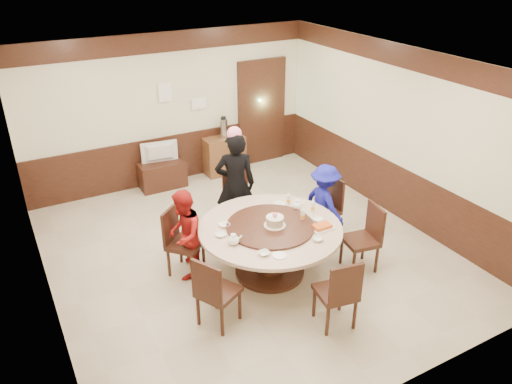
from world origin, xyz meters
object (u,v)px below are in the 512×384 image
person_blue (324,203)px  side_cabinet (224,155)px  birthday_cake (275,221)px  person_standing (235,185)px  tv_stand (162,175)px  thermos (224,128)px  television (160,153)px  banquet_table (270,241)px  shrimp_platter (322,227)px  person_red (184,235)px

person_blue → side_cabinet: size_ratio=1.55×
side_cabinet → birthday_cake: bearing=-104.4°
person_standing → tv_stand: 2.29m
side_cabinet → thermos: 0.57m
person_standing → tv_stand: size_ratio=2.00×
television → side_cabinet: television is taller
person_standing → thermos: person_standing is taller
banquet_table → person_blue: bearing=18.7°
banquet_table → shrimp_platter: shrimp_platter is taller
birthday_cake → tv_stand: bearing=97.3°
banquet_table → side_cabinet: size_ratio=2.43×
person_red → thermos: 3.48m
person_standing → shrimp_platter: person_standing is taller
shrimp_platter → side_cabinet: 3.80m
person_standing → side_cabinet: size_ratio=2.12×
person_standing → thermos: size_ratio=4.46×
person_red → side_cabinet: size_ratio=1.61×
person_blue → tv_stand: size_ratio=1.46×
person_blue → birthday_cake: (-1.15, -0.44, 0.23)m
banquet_table → person_standing: person_standing is taller
person_red → tv_stand: person_red is taller
person_red → tv_stand: 2.92m
banquet_table → tv_stand: 3.40m
person_red → shrimp_platter: (1.62, -0.92, 0.14)m
person_red → shrimp_platter: 1.86m
person_red → person_blue: bearing=116.6°
person_red → shrimp_platter: size_ratio=4.28×
banquet_table → thermos: 3.54m
thermos → banquet_table: bearing=-105.3°
side_cabinet → thermos: (0.00, 0.00, 0.56)m
shrimp_platter → tv_stand: shrimp_platter is taller
person_red → birthday_cake: 1.25m
person_standing → tv_stand: person_standing is taller
person_standing → side_cabinet: 2.39m
side_cabinet → shrimp_platter: bearing=-95.2°
shrimp_platter → banquet_table: bearing=147.0°
birthday_cake → thermos: (0.88, 3.43, 0.09)m
television → tv_stand: bearing=-0.0°
person_red → birthday_cake: (1.08, -0.58, 0.21)m
banquet_table → television: 3.39m
banquet_table → tv_stand: bearing=96.7°
side_cabinet → television: bearing=-178.7°
banquet_table → person_red: person_red is taller
banquet_table → shrimp_platter: 0.73m
shrimp_platter → tv_stand: size_ratio=0.35×
person_blue → tv_stand: bearing=23.6°
tv_stand → thermos: bearing=1.3°
person_standing → shrimp_platter: bearing=128.8°
tv_stand → television: (0.00, 0.00, 0.45)m
person_red → tv_stand: bearing=-162.7°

